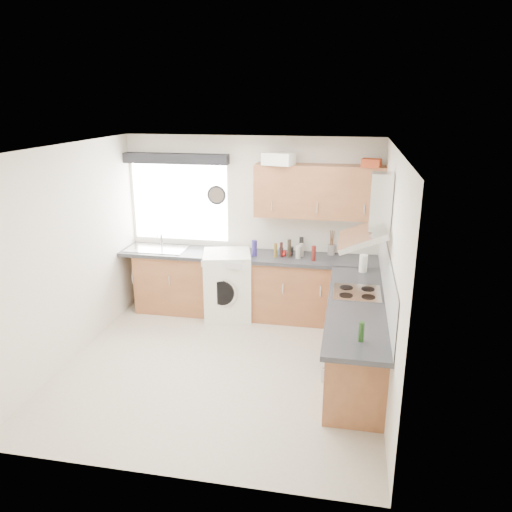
% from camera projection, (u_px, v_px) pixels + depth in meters
% --- Properties ---
extents(ground_plane, '(3.60, 3.60, 0.00)m').
position_uv_depth(ground_plane, '(221.00, 366.00, 5.80)').
color(ground_plane, beige).
extents(ceiling, '(3.60, 3.60, 0.02)m').
position_uv_depth(ceiling, '(216.00, 148.00, 5.05)').
color(ceiling, white).
rests_on(ceiling, wall_back).
extents(wall_back, '(3.60, 0.02, 2.50)m').
position_uv_depth(wall_back, '(251.00, 225.00, 7.11)').
color(wall_back, silver).
rests_on(wall_back, ground_plane).
extents(wall_front, '(3.60, 0.02, 2.50)m').
position_uv_depth(wall_front, '(157.00, 340.00, 3.74)').
color(wall_front, silver).
rests_on(wall_front, ground_plane).
extents(wall_left, '(0.02, 3.60, 2.50)m').
position_uv_depth(wall_left, '(68.00, 255.00, 5.75)').
color(wall_left, silver).
rests_on(wall_left, ground_plane).
extents(wall_right, '(0.02, 3.60, 2.50)m').
position_uv_depth(wall_right, '(389.00, 275.00, 5.10)').
color(wall_right, silver).
rests_on(wall_right, ground_plane).
extents(window, '(1.40, 0.02, 1.10)m').
position_uv_depth(window, '(180.00, 202.00, 7.20)').
color(window, white).
rests_on(window, wall_back).
extents(window_blind, '(1.50, 0.18, 0.14)m').
position_uv_depth(window_blind, '(176.00, 159.00, 6.92)').
color(window_blind, black).
rests_on(window_blind, wall_back).
extents(splashback, '(0.01, 3.00, 0.54)m').
position_uv_depth(splashback, '(386.00, 272.00, 5.40)').
color(splashback, white).
rests_on(splashback, wall_right).
extents(base_cab_back, '(3.00, 0.58, 0.86)m').
position_uv_depth(base_cab_back, '(241.00, 286.00, 7.10)').
color(base_cab_back, brown).
rests_on(base_cab_back, ground_plane).
extents(base_cab_corner, '(0.60, 0.60, 0.86)m').
position_uv_depth(base_cab_corner, '(355.00, 294.00, 6.81)').
color(base_cab_corner, brown).
rests_on(base_cab_corner, ground_plane).
extents(base_cab_right, '(0.58, 2.10, 0.86)m').
position_uv_depth(base_cab_right, '(355.00, 338.00, 5.54)').
color(base_cab_right, brown).
rests_on(base_cab_right, ground_plane).
extents(worktop_back, '(3.60, 0.62, 0.05)m').
position_uv_depth(worktop_back, '(247.00, 256.00, 6.94)').
color(worktop_back, '#28292C').
rests_on(worktop_back, base_cab_back).
extents(worktop_right, '(0.62, 2.42, 0.05)m').
position_uv_depth(worktop_right, '(357.00, 306.00, 5.26)').
color(worktop_right, '#28292C').
rests_on(worktop_right, base_cab_right).
extents(sink, '(0.84, 0.46, 0.10)m').
position_uv_depth(sink, '(157.00, 246.00, 7.16)').
color(sink, '#BDBDBD').
rests_on(sink, worktop_back).
extents(oven, '(0.56, 0.58, 0.85)m').
position_uv_depth(oven, '(354.00, 333.00, 5.68)').
color(oven, black).
rests_on(oven, ground_plane).
extents(hob_plate, '(0.52, 0.52, 0.01)m').
position_uv_depth(hob_plate, '(357.00, 293.00, 5.54)').
color(hob_plate, '#BDBDBD').
rests_on(hob_plate, worktop_right).
extents(extractor_hood, '(0.52, 0.78, 0.66)m').
position_uv_depth(extractor_hood, '(372.00, 218.00, 5.26)').
color(extractor_hood, '#BDBDBD').
rests_on(extractor_hood, wall_right).
extents(upper_cabinets, '(1.70, 0.35, 0.70)m').
position_uv_depth(upper_cabinets, '(319.00, 191.00, 6.61)').
color(upper_cabinets, brown).
rests_on(upper_cabinets, wall_back).
extents(washing_machine, '(0.77, 0.76, 0.94)m').
position_uv_depth(washing_machine, '(227.00, 285.00, 7.02)').
color(washing_machine, white).
rests_on(washing_machine, ground_plane).
extents(wall_clock, '(0.27, 0.04, 0.27)m').
position_uv_depth(wall_clock, '(216.00, 195.00, 7.05)').
color(wall_clock, black).
rests_on(wall_clock, wall_back).
extents(casserole, '(0.44, 0.36, 0.16)m').
position_uv_depth(casserole, '(279.00, 159.00, 6.48)').
color(casserole, white).
rests_on(casserole, upper_cabinets).
extents(storage_box, '(0.26, 0.23, 0.10)m').
position_uv_depth(storage_box, '(371.00, 163.00, 6.27)').
color(storage_box, '#AC3A19').
rests_on(storage_box, upper_cabinets).
extents(utensil_pot, '(0.11, 0.11, 0.14)m').
position_uv_depth(utensil_pot, '(331.00, 250.00, 6.89)').
color(utensil_pot, gray).
rests_on(utensil_pot, worktop_back).
extents(kitchen_roll, '(0.13, 0.13, 0.22)m').
position_uv_depth(kitchen_roll, '(363.00, 263.00, 6.19)').
color(kitchen_roll, white).
rests_on(kitchen_roll, worktop_right).
extents(tomato_cluster, '(0.17, 0.17, 0.06)m').
position_uv_depth(tomato_cluster, '(286.00, 253.00, 6.86)').
color(tomato_cluster, red).
rests_on(tomato_cluster, worktop_back).
extents(jar_0, '(0.05, 0.05, 0.19)m').
position_uv_depth(jar_0, '(275.00, 250.00, 6.77)').
color(jar_0, brown).
rests_on(jar_0, worktop_back).
extents(jar_1, '(0.06, 0.06, 0.23)m').
position_uv_depth(jar_1, '(301.00, 245.00, 6.95)').
color(jar_1, black).
rests_on(jar_1, worktop_back).
extents(jar_2, '(0.07, 0.07, 0.22)m').
position_uv_depth(jar_2, '(254.00, 248.00, 6.83)').
color(jar_2, navy).
rests_on(jar_2, worktop_back).
extents(jar_3, '(0.05, 0.05, 0.25)m').
position_uv_depth(jar_3, '(289.00, 248.00, 6.77)').
color(jar_3, black).
rests_on(jar_3, worktop_back).
extents(jar_4, '(0.08, 0.08, 0.18)m').
position_uv_depth(jar_4, '(298.00, 252.00, 6.72)').
color(jar_4, '#A29C8A').
rests_on(jar_4, worktop_back).
extents(jar_5, '(0.06, 0.06, 0.20)m').
position_uv_depth(jar_5, '(314.00, 253.00, 6.62)').
color(jar_5, '#5C1713').
rests_on(jar_5, worktop_back).
extents(jar_6, '(0.07, 0.07, 0.11)m').
position_uv_depth(jar_6, '(291.00, 251.00, 6.91)').
color(jar_6, black).
rests_on(jar_6, worktop_back).
extents(jar_7, '(0.06, 0.06, 0.18)m').
position_uv_depth(jar_7, '(301.00, 250.00, 6.81)').
color(jar_7, '#A2998B').
rests_on(jar_7, worktop_back).
extents(jar_8, '(0.07, 0.07, 0.09)m').
position_uv_depth(jar_8, '(281.00, 251.00, 6.91)').
color(jar_8, navy).
rests_on(jar_8, worktop_back).
extents(jar_9, '(0.04, 0.04, 0.20)m').
position_uv_depth(jar_9, '(281.00, 250.00, 6.78)').
color(jar_9, '#331412').
rests_on(jar_9, worktop_back).
extents(bottle_0, '(0.05, 0.05, 0.19)m').
position_uv_depth(bottle_0, '(361.00, 332.00, 4.42)').
color(bottle_0, '#1D3F16').
rests_on(bottle_0, worktop_right).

